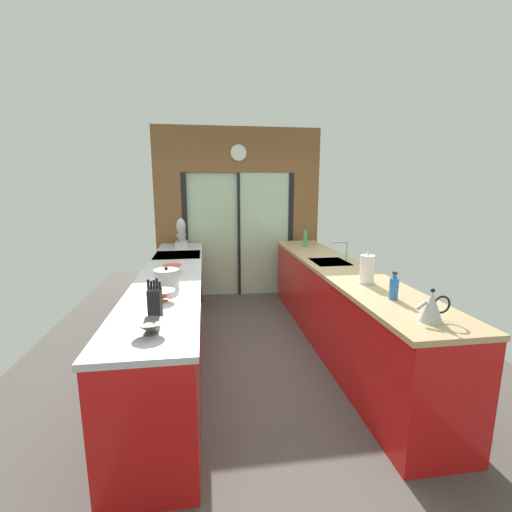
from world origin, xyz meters
TOP-DOWN VIEW (x-y plane):
  - ground_plane at (0.00, 0.60)m, footprint 5.04×7.60m
  - back_wall_unit at (0.00, 2.40)m, footprint 2.64×0.12m
  - left_counter_run at (-0.91, 0.13)m, footprint 0.62×3.80m
  - right_counter_run at (0.91, 0.30)m, footprint 0.62×3.80m
  - sink_faucet at (1.06, 0.55)m, footprint 0.19×0.02m
  - oven_range at (-0.91, 1.25)m, footprint 0.60×0.60m
  - mixing_bowl_near at (-0.89, -1.27)m, footprint 0.19×0.19m
  - mixing_bowl_mid at (-0.89, -0.63)m, footprint 0.20×0.20m
  - mixing_bowl_far at (-0.89, 0.26)m, footprint 0.19×0.19m
  - knife_block at (-0.89, -1.02)m, footprint 0.09×0.14m
  - stand_mixer at (-0.89, 1.86)m, footprint 0.17×0.27m
  - stock_pot at (-0.89, -0.29)m, footprint 0.22×0.22m
  - kettle at (0.89, -1.32)m, footprint 0.24×0.16m
  - soap_bottle_near at (0.89, -0.86)m, footprint 0.07×0.07m
  - soap_bottle_far at (0.89, 1.60)m, footprint 0.05×0.05m
  - paper_towel_roll at (0.89, -0.39)m, footprint 0.15×0.15m

SIDE VIEW (x-z plane):
  - ground_plane at x=0.00m, z-range -0.02..0.00m
  - oven_range at x=-0.91m, z-range 0.00..0.92m
  - right_counter_run at x=0.91m, z-range 0.00..0.92m
  - left_counter_run at x=-0.91m, z-range 0.01..0.93m
  - mixing_bowl_near at x=-0.89m, z-range 0.92..1.00m
  - mixing_bowl_mid at x=-0.89m, z-range 0.92..1.00m
  - mixing_bowl_far at x=-0.89m, z-range 0.92..1.01m
  - stock_pot at x=-0.89m, z-range 0.91..1.10m
  - soap_bottle_near at x=0.89m, z-range 0.90..1.12m
  - kettle at x=0.89m, z-range 0.91..1.13m
  - knife_block at x=-0.89m, z-range 0.89..1.17m
  - soap_bottle_far at x=0.89m, z-range 0.90..1.18m
  - paper_towel_roll at x=0.89m, z-range 0.90..1.19m
  - stand_mixer at x=-0.89m, z-range 0.87..1.29m
  - sink_faucet at x=1.06m, z-range 0.96..1.20m
  - back_wall_unit at x=0.00m, z-range 0.17..2.87m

